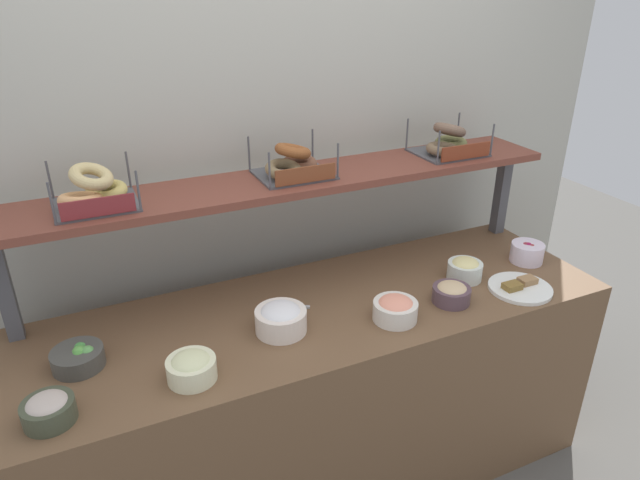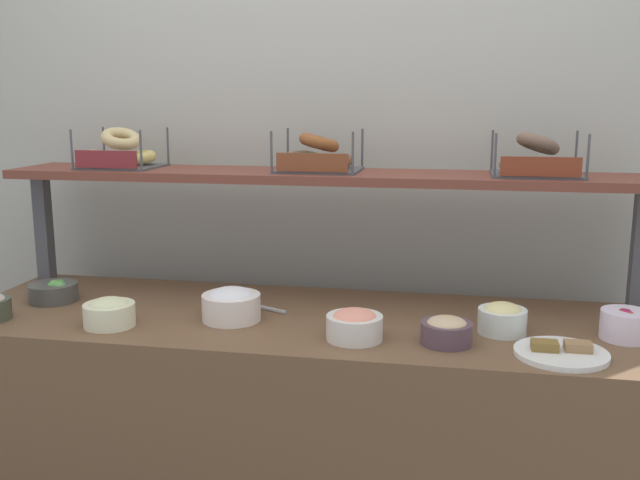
# 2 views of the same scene
# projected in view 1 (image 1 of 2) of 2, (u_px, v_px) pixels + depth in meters

# --- Properties ---
(ground_plane) EXTENTS (8.00, 8.00, 0.00)m
(ground_plane) POSITION_uv_depth(u_px,v_px,m) (324.00, 471.00, 2.48)
(ground_plane) COLOR #595651
(back_wall) EXTENTS (3.41, 0.06, 2.40)m
(back_wall) POSITION_uv_depth(u_px,v_px,m) (271.00, 175.00, 2.42)
(back_wall) COLOR #B4B3A6
(back_wall) RESTS_ON ground_plane
(deli_counter) EXTENTS (2.21, 0.70, 0.85)m
(deli_counter) POSITION_uv_depth(u_px,v_px,m) (325.00, 395.00, 2.30)
(deli_counter) COLOR brown
(deli_counter) RESTS_ON ground_plane
(shelf_riser_left) EXTENTS (0.05, 0.05, 0.40)m
(shelf_riser_left) POSITION_uv_depth(u_px,v_px,m) (4.00, 287.00, 1.86)
(shelf_riser_left) COLOR #4C4C51
(shelf_riser_left) RESTS_ON deli_counter
(shelf_riser_right) EXTENTS (0.05, 0.05, 0.40)m
(shelf_riser_right) POSITION_uv_depth(u_px,v_px,m) (502.00, 193.00, 2.65)
(shelf_riser_right) COLOR #4C4C51
(shelf_riser_right) RESTS_ON deli_counter
(upper_shelf) EXTENTS (2.17, 0.32, 0.03)m
(upper_shelf) POSITION_uv_depth(u_px,v_px,m) (295.00, 181.00, 2.16)
(upper_shelf) COLOR brown
(upper_shelf) RESTS_ON shelf_riser_left
(bowl_lox_spread) EXTENTS (0.16, 0.16, 0.09)m
(bowl_lox_spread) POSITION_uv_depth(u_px,v_px,m) (395.00, 309.00, 2.03)
(bowl_lox_spread) COLOR white
(bowl_lox_spread) RESTS_ON deli_counter
(bowl_cream_cheese) EXTENTS (0.18, 0.18, 0.10)m
(bowl_cream_cheese) POSITION_uv_depth(u_px,v_px,m) (281.00, 318.00, 1.96)
(bowl_cream_cheese) COLOR white
(bowl_cream_cheese) RESTS_ON deli_counter
(bowl_egg_salad) EXTENTS (0.14, 0.14, 0.09)m
(bowl_egg_salad) POSITION_uv_depth(u_px,v_px,m) (465.00, 269.00, 2.29)
(bowl_egg_salad) COLOR white
(bowl_egg_salad) RESTS_ON deli_counter
(bowl_veggie_mix) EXTENTS (0.16, 0.16, 0.07)m
(bowl_veggie_mix) POSITION_uv_depth(u_px,v_px,m) (78.00, 357.00, 1.79)
(bowl_veggie_mix) COLOR #484742
(bowl_veggie_mix) RESTS_ON deli_counter
(bowl_beet_salad) EXTENTS (0.14, 0.14, 0.09)m
(bowl_beet_salad) POSITION_uv_depth(u_px,v_px,m) (527.00, 252.00, 2.43)
(bowl_beet_salad) COLOR white
(bowl_beet_salad) RESTS_ON deli_counter
(bowl_potato_salad) EXTENTS (0.15, 0.15, 0.09)m
(bowl_potato_salad) POSITION_uv_depth(u_px,v_px,m) (191.00, 367.00, 1.73)
(bowl_potato_salad) COLOR #EDECC1
(bowl_potato_salad) RESTS_ON deli_counter
(bowl_hummus) EXTENTS (0.14, 0.14, 0.08)m
(bowl_hummus) POSITION_uv_depth(u_px,v_px,m) (451.00, 293.00, 2.14)
(bowl_hummus) COLOR #59424D
(bowl_hummus) RESTS_ON deli_counter
(bowl_tuna_salad) EXTENTS (0.14, 0.14, 0.08)m
(bowl_tuna_salad) POSITION_uv_depth(u_px,v_px,m) (48.00, 409.00, 1.56)
(bowl_tuna_salad) COLOR #414835
(bowl_tuna_salad) RESTS_ON deli_counter
(serving_plate_white) EXTENTS (0.25, 0.25, 0.04)m
(serving_plate_white) POSITION_uv_depth(u_px,v_px,m) (520.00, 287.00, 2.23)
(serving_plate_white) COLOR white
(serving_plate_white) RESTS_ON deli_counter
(serving_spoon_near_plate) EXTENTS (0.17, 0.09, 0.01)m
(serving_spoon_near_plate) POSITION_uv_depth(u_px,v_px,m) (278.00, 307.00, 2.11)
(serving_spoon_near_plate) COLOR #B7B7BC
(serving_spoon_near_plate) RESTS_ON deli_counter
(bagel_basket_plain) EXTENTS (0.28, 0.26, 0.15)m
(bagel_basket_plain) POSITION_uv_depth(u_px,v_px,m) (94.00, 192.00, 1.86)
(bagel_basket_plain) COLOR #4C4C51
(bagel_basket_plain) RESTS_ON upper_shelf
(bagel_basket_cinnamon_raisin) EXTENTS (0.28, 0.25, 0.14)m
(bagel_basket_cinnamon_raisin) POSITION_uv_depth(u_px,v_px,m) (293.00, 164.00, 2.15)
(bagel_basket_cinnamon_raisin) COLOR #4C4C51
(bagel_basket_cinnamon_raisin) RESTS_ON upper_shelf
(bagel_basket_poppy) EXTENTS (0.28, 0.26, 0.15)m
(bagel_basket_poppy) POSITION_uv_depth(u_px,v_px,m) (448.00, 143.00, 2.41)
(bagel_basket_poppy) COLOR #4C4C51
(bagel_basket_poppy) RESTS_ON upper_shelf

